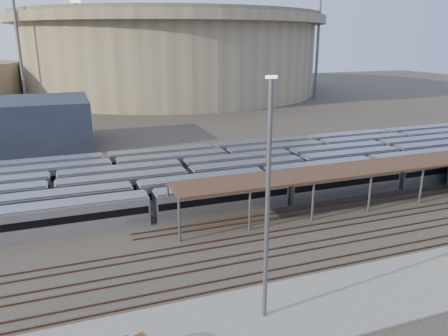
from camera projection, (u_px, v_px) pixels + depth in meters
ground at (249, 235)px, 50.88m from camera, size 420.00×420.00×0.00m
apron at (266, 318)px, 35.71m from camera, size 50.00×9.00×0.20m
subway_trains at (225, 173)px, 68.28m from camera, size 123.61×23.90×3.60m
inspection_shed at (384, 167)px, 60.33m from camera, size 60.30×6.00×5.30m
empty_tracks at (268, 253)px, 46.36m from camera, size 170.00×9.62×0.18m
stadium at (171, 52)px, 180.28m from camera, size 124.00×124.00×32.50m
floodlight_0 at (18, 43)px, 133.90m from camera, size 4.00×1.00×38.40m
floodlight_2 at (318, 42)px, 158.03m from camera, size 4.00×1.00×38.40m
floodlight_3 at (79, 41)px, 185.47m from camera, size 4.00×1.00×38.40m
yard_light_pole at (268, 204)px, 33.13m from camera, size 0.81×0.36×19.37m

